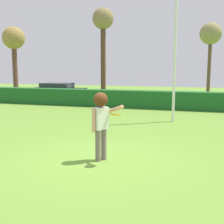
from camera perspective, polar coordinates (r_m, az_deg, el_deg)
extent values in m
plane|color=olive|center=(8.20, -2.61, -8.88)|extent=(60.00, 60.00, 0.00)
cylinder|color=slate|center=(8.05, -1.56, -6.10)|extent=(0.14, 0.14, 0.84)
cylinder|color=slate|center=(7.93, -2.68, -6.33)|extent=(0.14, 0.14, 0.84)
cube|color=silver|center=(7.84, -2.14, -1.19)|extent=(0.39, 0.44, 0.58)
cylinder|color=tan|center=(7.74, 0.50, 0.49)|extent=(0.57, 0.40, 0.30)
cylinder|color=tan|center=(7.70, -3.49, -1.53)|extent=(0.09, 0.09, 0.62)
sphere|color=tan|center=(7.77, -2.16, 2.15)|extent=(0.22, 0.22, 0.22)
sphere|color=#4C2912|center=(7.77, -2.16, 2.37)|extent=(0.37, 0.37, 0.37)
cylinder|color=orange|center=(7.51, 0.67, -0.51)|extent=(0.27, 0.26, 0.09)
cylinder|color=silver|center=(13.69, 11.83, 11.46)|extent=(0.12, 0.12, 6.38)
cube|color=#1B5822|center=(17.95, 8.48, 2.29)|extent=(27.39, 0.90, 1.04)
cube|color=black|center=(23.15, -10.33, 3.79)|extent=(4.29, 1.94, 0.55)
cube|color=#2D333D|center=(23.11, -10.36, 4.96)|extent=(2.29, 1.69, 0.40)
cylinder|color=black|center=(23.41, -6.17, 3.25)|extent=(0.60, 0.13, 0.60)
cylinder|color=black|center=(21.83, -7.68, 2.84)|extent=(0.60, 0.13, 0.60)
cylinder|color=black|center=(24.56, -12.64, 3.34)|extent=(0.60, 0.13, 0.60)
cylinder|color=black|center=(23.06, -14.51, 2.95)|extent=(0.60, 0.13, 0.60)
cylinder|color=brown|center=(24.13, -1.67, 9.07)|extent=(0.40, 0.40, 5.32)
sphere|color=olive|center=(24.41, -1.71, 17.28)|extent=(1.65, 1.65, 1.65)
cylinder|color=brown|center=(28.65, -17.84, 7.25)|extent=(0.44, 0.44, 3.98)
sphere|color=olive|center=(28.76, -18.12, 13.18)|extent=(1.97, 1.97, 1.97)
cylinder|color=brown|center=(26.14, 17.86, 7.42)|extent=(0.28, 0.28, 4.22)
sphere|color=olive|center=(26.27, 18.17, 13.94)|extent=(1.76, 1.76, 1.76)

